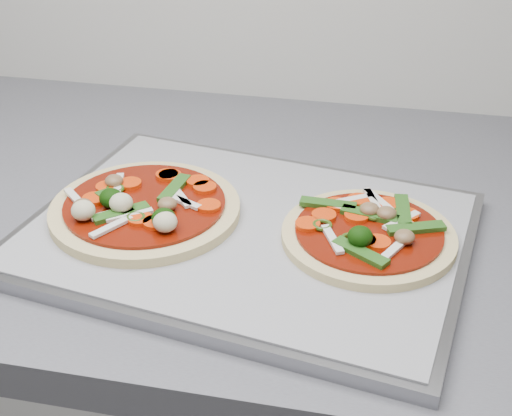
# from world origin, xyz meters

# --- Properties ---
(baking_tray) EXTENTS (0.49, 0.39, 0.01)m
(baking_tray) POSITION_xyz_m (0.59, 1.22, 0.91)
(baking_tray) COLOR gray
(baking_tray) RESTS_ON countertop
(parchment) EXTENTS (0.46, 0.37, 0.00)m
(parchment) POSITION_xyz_m (0.59, 1.22, 0.92)
(parchment) COLOR gray
(parchment) RESTS_ON baking_tray
(pizza_left) EXTENTS (0.23, 0.23, 0.03)m
(pizza_left) POSITION_xyz_m (0.48, 1.22, 0.93)
(pizza_left) COLOR #DAC187
(pizza_left) RESTS_ON parchment
(pizza_right) EXTENTS (0.18, 0.18, 0.03)m
(pizza_right) POSITION_xyz_m (0.71, 1.22, 0.92)
(pizza_right) COLOR #DAC187
(pizza_right) RESTS_ON parchment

